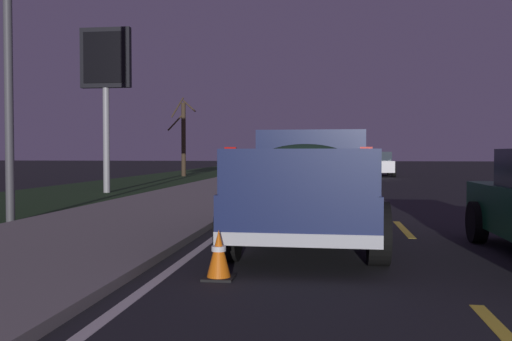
% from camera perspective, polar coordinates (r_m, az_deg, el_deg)
% --- Properties ---
extents(ground, '(144.00, 144.00, 0.00)m').
position_cam_1_polar(ground, '(27.16, 10.58, -1.32)').
color(ground, black).
extents(sidewalk_shoulder, '(108.00, 4.00, 0.12)m').
position_cam_1_polar(sidewalk_shoulder, '(27.46, -1.39, -1.13)').
color(sidewalk_shoulder, gray).
rests_on(sidewalk_shoulder, ground).
extents(grass_verge, '(108.00, 6.00, 0.01)m').
position_cam_1_polar(grass_verge, '(28.67, -11.31, -1.15)').
color(grass_verge, '#1E3819').
rests_on(grass_verge, ground).
extents(lane_markings, '(108.00, 3.54, 0.01)m').
position_cam_1_polar(lane_markings, '(28.86, 5.34, -1.11)').
color(lane_markings, yellow).
rests_on(lane_markings, ground).
extents(pickup_truck, '(5.46, 2.35, 1.87)m').
position_cam_1_polar(pickup_truck, '(9.29, 5.53, -1.27)').
color(pickup_truck, '#141E4C').
rests_on(pickup_truck, ground).
extents(sedan_white, '(4.41, 2.04, 1.54)m').
position_cam_1_polar(sedan_white, '(36.01, 12.29, 0.69)').
color(sedan_white, silver).
rests_on(sedan_white, ground).
extents(sedan_blue, '(4.40, 2.02, 1.54)m').
position_cam_1_polar(sedan_blue, '(27.85, 6.58, 0.39)').
color(sedan_blue, navy).
rests_on(sedan_blue, ground).
extents(sedan_silver, '(4.45, 2.10, 1.54)m').
position_cam_1_polar(sedan_silver, '(39.37, 6.77, 0.81)').
color(sedan_silver, '#B2B5BA').
rests_on(sedan_silver, ground).
extents(gas_price_sign, '(0.27, 1.90, 6.07)m').
position_cam_1_polar(gas_price_sign, '(21.50, -15.16, 9.88)').
color(gas_price_sign, '#99999E').
rests_on(gas_price_sign, ground).
extents(bare_tree_far, '(1.83, 1.73, 4.98)m').
position_cam_1_polar(bare_tree_far, '(35.38, -7.47, 3.52)').
color(bare_tree_far, '#423323').
rests_on(bare_tree_far, ground).
extents(traffic_cone_near, '(0.36, 0.36, 0.58)m').
position_cam_1_polar(traffic_cone_near, '(6.59, -3.84, -8.64)').
color(traffic_cone_near, black).
rests_on(traffic_cone_near, ground).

